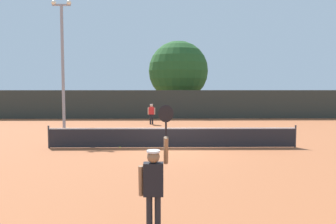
% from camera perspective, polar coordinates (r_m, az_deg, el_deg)
% --- Properties ---
extents(ground_plane, '(120.00, 120.00, 0.00)m').
position_cam_1_polar(ground_plane, '(16.34, 0.79, -5.99)').
color(ground_plane, '#9E5633').
extents(tennis_net, '(11.87, 0.08, 1.07)m').
position_cam_1_polar(tennis_net, '(16.26, 0.79, -4.22)').
color(tennis_net, '#232328').
rests_on(tennis_net, ground).
extents(perimeter_fence, '(34.78, 0.12, 2.57)m').
position_cam_1_polar(perimeter_fence, '(30.69, 0.02, 1.28)').
color(perimeter_fence, '#2D332D').
rests_on(perimeter_fence, ground).
extents(player_serving, '(0.68, 0.40, 2.59)m').
position_cam_1_polar(player_serving, '(6.61, -2.36, -11.37)').
color(player_serving, black).
rests_on(player_serving, ground).
extents(player_receiving, '(0.57, 0.23, 1.55)m').
position_cam_1_polar(player_receiving, '(26.09, -2.80, -0.02)').
color(player_receiving, red).
rests_on(player_receiving, ground).
extents(tennis_ball, '(0.07, 0.07, 0.07)m').
position_cam_1_polar(tennis_ball, '(16.38, -8.03, -5.89)').
color(tennis_ball, '#CCE033').
rests_on(tennis_ball, ground).
extents(light_pole, '(1.18, 0.28, 8.03)m').
position_cam_1_polar(light_pole, '(21.68, -17.25, 8.52)').
color(light_pole, gray).
rests_on(light_pole, ground).
extents(large_tree, '(6.18, 6.18, 7.60)m').
position_cam_1_polar(large_tree, '(35.63, 1.75, 6.90)').
color(large_tree, brown).
rests_on(large_tree, ground).
extents(parked_car_near, '(2.24, 4.34, 1.69)m').
position_cam_1_polar(parked_car_near, '(39.69, -12.62, 1.15)').
color(parked_car_near, '#B7B7BC').
rests_on(parked_car_near, ground).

